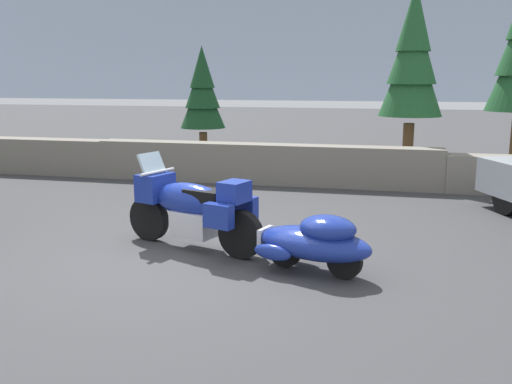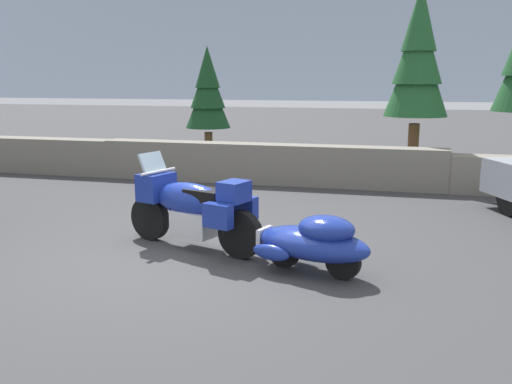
# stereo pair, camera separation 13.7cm
# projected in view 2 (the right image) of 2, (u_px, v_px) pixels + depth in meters

# --- Properties ---
(ground_plane) EXTENTS (80.00, 80.00, 0.00)m
(ground_plane) POSITION_uv_depth(u_px,v_px,m) (173.00, 258.00, 7.52)
(ground_plane) COLOR #38383A
(stone_guard_wall) EXTENTS (24.00, 0.63, 0.92)m
(stone_guard_wall) POSITION_uv_depth(u_px,v_px,m) (257.00, 164.00, 12.88)
(stone_guard_wall) COLOR slate
(stone_guard_wall) RESTS_ON ground
(distant_ridgeline) EXTENTS (240.00, 80.00, 16.00)m
(distant_ridgeline) POSITION_uv_depth(u_px,v_px,m) (384.00, 46.00, 96.76)
(distant_ridgeline) COLOR #99A8BF
(distant_ridgeline) RESTS_ON ground
(touring_motorcycle) EXTENTS (2.23, 1.18, 1.33)m
(touring_motorcycle) POSITION_uv_depth(u_px,v_px,m) (192.00, 206.00, 7.85)
(touring_motorcycle) COLOR black
(touring_motorcycle) RESTS_ON ground
(car_shaped_trailer) EXTENTS (2.20, 1.14, 0.76)m
(car_shaped_trailer) POSITION_uv_depth(u_px,v_px,m) (314.00, 241.00, 6.86)
(car_shaped_trailer) COLOR black
(car_shaped_trailer) RESTS_ON ground
(pine_tree_secondary) EXTENTS (1.51, 1.51, 4.60)m
(pine_tree_secondary) POSITION_uv_depth(u_px,v_px,m) (418.00, 58.00, 13.11)
(pine_tree_secondary) COLOR brown
(pine_tree_secondary) RESTS_ON ground
(pine_tree_far_right) EXTENTS (1.23, 1.23, 3.27)m
(pine_tree_far_right) POSITION_uv_depth(u_px,v_px,m) (208.00, 92.00, 15.08)
(pine_tree_far_right) COLOR brown
(pine_tree_far_right) RESTS_ON ground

